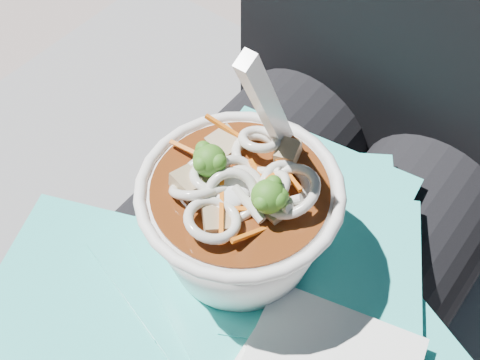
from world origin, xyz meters
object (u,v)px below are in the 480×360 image
Objects in this scene: lap at (240,315)px; person_body at (297,230)px; stone_ledge at (304,332)px; plastic_bag at (259,266)px; udon_bowl at (240,213)px.

person_body reaches higher than lap.
plastic_bag reaches higher than stone_ledge.
person_body is 0.15m from udon_bowl.
stone_ledge is 0.47m from udon_bowl.
person_body is at bearing 90.00° from lap.
plastic_bag is 0.06m from udon_bowl.
person_body is 2.39× the size of plastic_bag.
udon_bowl is (-0.01, -0.14, 0.44)m from stone_ledge.
udon_bowl reaches higher than stone_ledge.
plastic_bag is at bearing -84.78° from stone_ledge.
plastic_bag is (0.01, -0.08, 0.06)m from person_body.
person_body reaches higher than stone_ledge.
stone_ledge is 0.33m from person_body.
udon_bowl is (-0.02, -0.00, 0.06)m from plastic_bag.
lap is at bearing -143.73° from plastic_bag.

